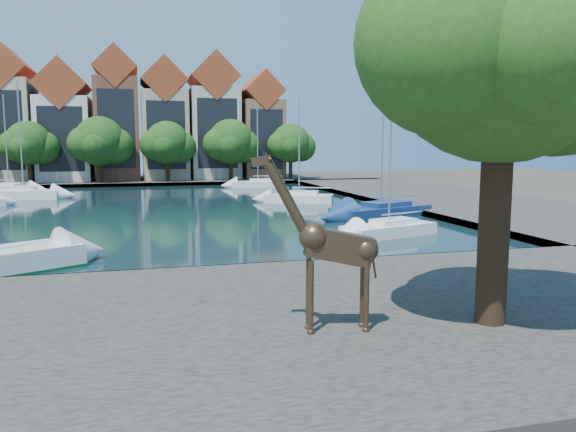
# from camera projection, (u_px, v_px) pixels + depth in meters

# --- Properties ---
(ground) EXTENTS (160.00, 160.00, 0.00)m
(ground) POSITION_uv_depth(u_px,v_px,m) (181.00, 279.00, 21.78)
(ground) COLOR #38332B
(ground) RESTS_ON ground
(water_basin) EXTENTS (38.00, 50.00, 0.08)m
(water_basin) POSITION_uv_depth(u_px,v_px,m) (159.00, 209.00, 44.79)
(water_basin) COLOR black
(water_basin) RESTS_ON ground
(near_quay) EXTENTS (50.00, 14.00, 0.50)m
(near_quay) POSITION_uv_depth(u_px,v_px,m) (200.00, 331.00, 15.04)
(near_quay) COLOR #48443E
(near_quay) RESTS_ON ground
(far_quay) EXTENTS (60.00, 16.00, 0.50)m
(far_quay) POSITION_uv_depth(u_px,v_px,m) (151.00, 181.00, 75.44)
(far_quay) COLOR #48443E
(far_quay) RESTS_ON ground
(right_quay) EXTENTS (14.00, 52.00, 0.50)m
(right_quay) POSITION_uv_depth(u_px,v_px,m) (440.00, 198.00, 51.10)
(right_quay) COLOR #48443E
(right_quay) RESTS_ON ground
(plane_tree) EXTENTS (8.32, 6.40, 10.62)m
(plane_tree) POSITION_uv_depth(u_px,v_px,m) (507.00, 46.00, 14.09)
(plane_tree) COLOR #332114
(plane_tree) RESTS_ON near_quay
(townhouse_west_mid) EXTENTS (5.94, 9.18, 16.79)m
(townhouse_west_mid) POSITION_uv_depth(u_px,v_px,m) (9.00, 119.00, 70.09)
(townhouse_west_mid) COLOR #C3B496
(townhouse_west_mid) RESTS_ON far_quay
(townhouse_west_inner) EXTENTS (6.43, 9.18, 15.15)m
(townhouse_west_inner) POSITION_uv_depth(u_px,v_px,m) (65.00, 127.00, 71.85)
(townhouse_west_inner) COLOR white
(townhouse_west_inner) RESTS_ON far_quay
(townhouse_center) EXTENTS (5.44, 9.18, 16.93)m
(townhouse_center) POSITION_uv_depth(u_px,v_px,m) (118.00, 119.00, 73.36)
(townhouse_center) COLOR brown
(townhouse_center) RESTS_ON far_quay
(townhouse_east_inner) EXTENTS (5.94, 9.18, 15.79)m
(townhouse_east_inner) POSITION_uv_depth(u_px,v_px,m) (164.00, 124.00, 74.97)
(townhouse_east_inner) COLOR tan
(townhouse_east_inner) RESTS_ON far_quay
(townhouse_east_mid) EXTENTS (6.43, 9.18, 16.65)m
(townhouse_east_mid) POSITION_uv_depth(u_px,v_px,m) (213.00, 122.00, 76.57)
(townhouse_east_mid) COLOR #BCB6A0
(townhouse_east_mid) RESTS_ON far_quay
(townhouse_east_end) EXTENTS (5.44, 9.18, 14.43)m
(townhouse_east_end) POSITION_uv_depth(u_px,v_px,m) (260.00, 130.00, 78.34)
(townhouse_east_end) COLOR brown
(townhouse_east_end) RESTS_ON far_quay
(far_tree_west) EXTENTS (6.76, 5.20, 7.36)m
(far_tree_west) POSITION_uv_depth(u_px,v_px,m) (29.00, 145.00, 66.01)
(far_tree_west) COLOR #332114
(far_tree_west) RESTS_ON far_quay
(far_tree_mid_west) EXTENTS (7.80, 6.00, 8.00)m
(far_tree_mid_west) POSITION_uv_depth(u_px,v_px,m) (101.00, 143.00, 68.02)
(far_tree_mid_west) COLOR #332114
(far_tree_mid_west) RESTS_ON far_quay
(far_tree_mid_east) EXTENTS (7.02, 5.40, 7.52)m
(far_tree_mid_east) POSITION_uv_depth(u_px,v_px,m) (168.00, 144.00, 70.06)
(far_tree_mid_east) COLOR #332114
(far_tree_mid_east) RESTS_ON far_quay
(far_tree_east) EXTENTS (7.54, 5.80, 7.84)m
(far_tree_east) POSITION_uv_depth(u_px,v_px,m) (231.00, 143.00, 72.08)
(far_tree_east) COLOR #332114
(far_tree_east) RESTS_ON far_quay
(far_tree_far_east) EXTENTS (6.76, 5.20, 7.36)m
(far_tree_far_east) POSITION_uv_depth(u_px,v_px,m) (291.00, 145.00, 74.12)
(far_tree_far_east) COLOR #332114
(far_tree_far_east) RESTS_ON far_quay
(giraffe_statue) EXTENTS (3.13, 0.78, 4.47)m
(giraffe_statue) POSITION_uv_depth(u_px,v_px,m) (330.00, 246.00, 14.07)
(giraffe_statue) COLOR #3D2E1E
(giraffe_statue) RESTS_ON near_quay
(sailboat_left_d) EXTENTS (6.82, 3.22, 10.83)m
(sailboat_left_d) POSITION_uv_depth(u_px,v_px,m) (24.00, 192.00, 52.52)
(sailboat_left_d) COLOR white
(sailboat_left_d) RESTS_ON water_basin
(sailboat_left_e) EXTENTS (6.00, 3.28, 10.25)m
(sailboat_left_e) POSITION_uv_depth(u_px,v_px,m) (9.00, 187.00, 59.88)
(sailboat_left_e) COLOR white
(sailboat_left_e) RESTS_ON water_basin
(sailboat_right_a) EXTENTS (5.99, 3.66, 9.25)m
(sailboat_right_a) POSITION_uv_depth(u_px,v_px,m) (389.00, 227.00, 31.44)
(sailboat_right_a) COLOR white
(sailboat_right_a) RESTS_ON water_basin
(sailboat_right_b) EXTENTS (7.91, 4.94, 10.60)m
(sailboat_right_b) POSITION_uv_depth(u_px,v_px,m) (381.00, 209.00, 39.58)
(sailboat_right_b) COLOR navy
(sailboat_right_b) RESTS_ON water_basin
(sailboat_right_c) EXTENTS (6.21, 4.30, 9.13)m
(sailboat_right_c) POSITION_uv_depth(u_px,v_px,m) (299.00, 196.00, 49.04)
(sailboat_right_c) COLOR silver
(sailboat_right_c) RESTS_ON water_basin
(sailboat_right_d) EXTENTS (6.23, 2.73, 9.57)m
(sailboat_right_d) POSITION_uv_depth(u_px,v_px,m) (258.00, 183.00, 65.98)
(sailboat_right_d) COLOR silver
(sailboat_right_d) RESTS_ON water_basin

